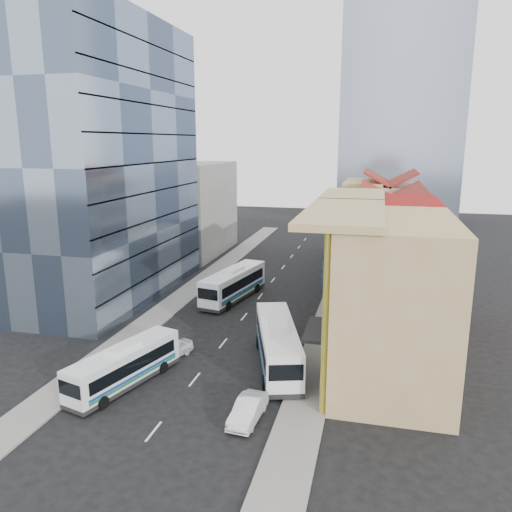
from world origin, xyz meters
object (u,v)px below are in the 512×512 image
(shophouse_tan, at_px, (394,300))
(bus_left_near, at_px, (124,365))
(sedan_left, at_px, (171,350))
(bus_right, at_px, (278,343))
(office_tower, at_px, (103,162))
(sedan_right, at_px, (248,410))
(bus_left_far, at_px, (234,283))

(shophouse_tan, xyz_separation_m, bus_left_near, (-18.56, -5.98, -4.44))
(bus_left_near, height_order, sedan_left, bus_left_near)
(bus_right, height_order, sedan_left, bus_right)
(office_tower, relative_size, sedan_right, 7.04)
(shophouse_tan, distance_m, bus_left_near, 20.00)
(office_tower, relative_size, bus_left_near, 3.09)
(shophouse_tan, height_order, sedan_right, shophouse_tan)
(bus_left_near, xyz_separation_m, bus_right, (10.06, 5.80, 0.30))
(office_tower, bearing_deg, sedan_left, -47.06)
(bus_left_near, bearing_deg, sedan_left, 91.73)
(bus_left_far, bearing_deg, shophouse_tan, -31.36)
(shophouse_tan, xyz_separation_m, bus_right, (-8.50, -0.18, -4.15))
(office_tower, height_order, sedan_left, office_tower)
(office_tower, distance_m, bus_left_near, 27.11)
(sedan_left, height_order, sedan_right, sedan_right)
(bus_left_near, distance_m, sedan_left, 5.43)
(sedan_right, bearing_deg, bus_right, 92.60)
(bus_left_far, distance_m, sedan_left, 16.16)
(bus_right, distance_m, sedan_right, 8.26)
(shophouse_tan, height_order, bus_left_near, shophouse_tan)
(office_tower, relative_size, bus_right, 2.59)
(office_tower, xyz_separation_m, sedan_left, (13.76, -14.79, -14.32))
(shophouse_tan, bearing_deg, sedan_right, -136.28)
(sedan_left, bearing_deg, office_tower, 156.83)
(sedan_left, bearing_deg, bus_left_near, -80.38)
(bus_left_near, xyz_separation_m, sedan_left, (1.32, 5.19, -0.88))
(office_tower, height_order, bus_left_far, office_tower)
(bus_left_far, bearing_deg, sedan_left, -80.83)
(shophouse_tan, relative_size, bus_left_far, 1.23)
(office_tower, relative_size, sedan_left, 7.51)
(office_tower, xyz_separation_m, bus_left_near, (12.44, -19.98, -13.44))
(sedan_left, bearing_deg, sedan_right, -17.82)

